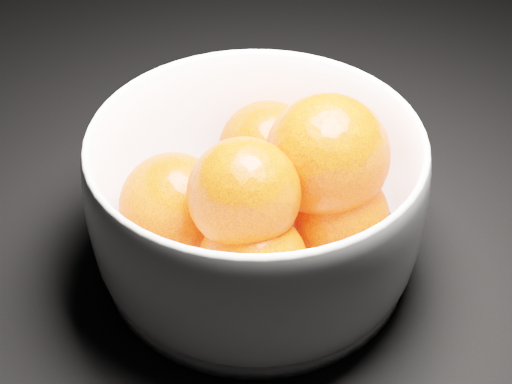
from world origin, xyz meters
name	(u,v)px	position (x,y,z in m)	size (l,w,h in m)	color
bowl	(256,198)	(-0.25, 0.05, 0.06)	(0.25, 0.25, 0.12)	white
orange_pile	(269,191)	(-0.24, 0.04, 0.07)	(0.20, 0.21, 0.13)	#FF3406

